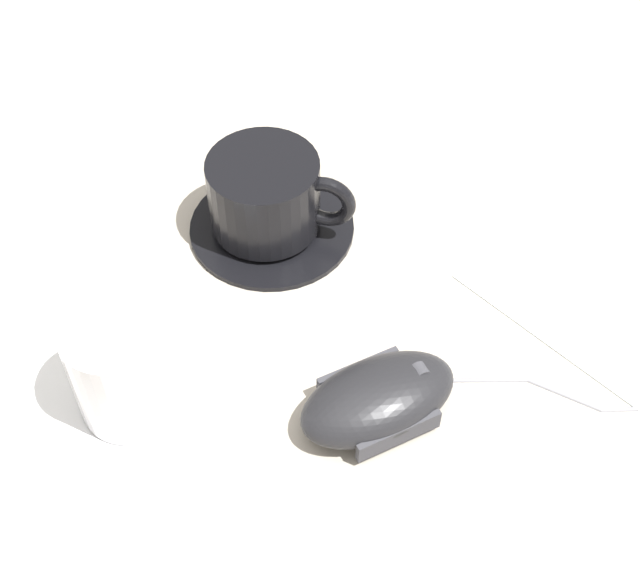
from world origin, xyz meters
TOP-DOWN VIEW (x-y plane):
  - ground_plane at (0.00, 0.00)m, footprint 3.00×3.00m
  - saucer at (-0.08, 0.07)m, footprint 0.12×0.12m
  - coffee_cup at (-0.08, 0.07)m, footprint 0.11×0.08m
  - computer_mouse at (0.05, -0.04)m, footprint 0.11×0.12m
  - napkin_under_glass at (-0.10, -0.10)m, footprint 0.16×0.16m
  - drinking_glass at (-0.09, -0.10)m, footprint 0.06×0.06m
  - napkin_spare at (0.15, 0.13)m, footprint 0.20×0.20m

SIDE VIEW (x-z plane):
  - ground_plane at x=0.00m, z-range 0.00..0.00m
  - napkin_under_glass at x=-0.10m, z-range 0.00..0.00m
  - napkin_spare at x=0.15m, z-range 0.00..0.00m
  - saucer at x=-0.08m, z-range 0.00..0.01m
  - computer_mouse at x=0.05m, z-range 0.00..0.03m
  - coffee_cup at x=-0.08m, z-range 0.01..0.06m
  - drinking_glass at x=-0.09m, z-range 0.00..0.08m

